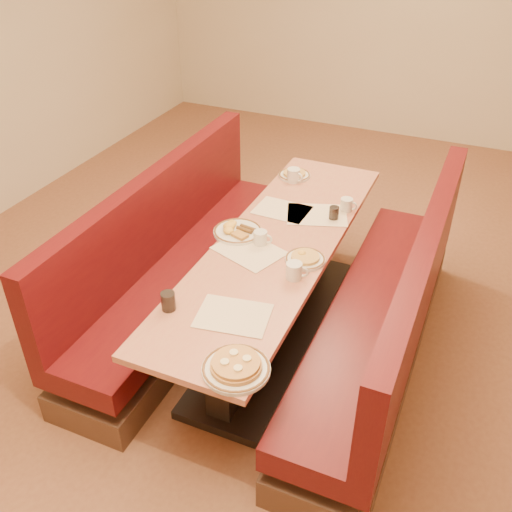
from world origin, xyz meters
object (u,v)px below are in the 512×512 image
at_px(booth_left, 179,267).
at_px(coffee_mug_a, 295,271).
at_px(coffee_mug_d, 294,175).
at_px(soda_tumbler_near, 168,301).
at_px(eggs_plate, 237,231).
at_px(pancake_plate, 236,367).
at_px(coffee_mug_b, 261,238).
at_px(coffee_mug_c, 347,204).
at_px(booth_right, 386,321).
at_px(soda_tumbler_mid, 334,213).
at_px(diner_table, 276,291).

height_order(booth_left, coffee_mug_a, booth_left).
relative_size(coffee_mug_d, soda_tumbler_near, 1.26).
bearing_deg(eggs_plate, soda_tumbler_near, -90.37).
height_order(pancake_plate, coffee_mug_a, coffee_mug_a).
distance_m(pancake_plate, coffee_mug_b, 1.09).
height_order(pancake_plate, coffee_mug_c, coffee_mug_c).
xyz_separation_m(coffee_mug_a, coffee_mug_d, (-0.43, 1.15, 0.00)).
height_order(booth_right, coffee_mug_a, booth_right).
distance_m(coffee_mug_b, soda_tumbler_near, 0.80).
relative_size(booth_left, coffee_mug_b, 20.84).
bearing_deg(soda_tumbler_mid, diner_table, -119.32).
bearing_deg(eggs_plate, booth_right, -0.06).
height_order(booth_right, coffee_mug_b, booth_right).
bearing_deg(coffee_mug_a, coffee_mug_b, 132.25).
distance_m(diner_table, coffee_mug_a, 0.57).
bearing_deg(booth_right, soda_tumbler_mid, 139.59).
bearing_deg(pancake_plate, coffee_mug_b, 107.08).
distance_m(coffee_mug_b, coffee_mug_c, 0.73).
xyz_separation_m(coffee_mug_b, soda_tumbler_mid, (0.32, 0.48, -0.00)).
relative_size(pancake_plate, coffee_mug_a, 2.45).
xyz_separation_m(diner_table, booth_left, (-0.73, 0.00, -0.01)).
bearing_deg(eggs_plate, booth_left, -179.87).
bearing_deg(eggs_plate, coffee_mug_d, 84.88).
height_order(pancake_plate, coffee_mug_b, coffee_mug_b).
xyz_separation_m(eggs_plate, soda_tumbler_mid, (0.51, 0.42, 0.03)).
xyz_separation_m(diner_table, eggs_plate, (-0.27, 0.00, 0.39)).
height_order(diner_table, eggs_plate, eggs_plate).
bearing_deg(coffee_mug_a, pancake_plate, -98.69).
height_order(coffee_mug_b, coffee_mug_c, coffee_mug_b).
xyz_separation_m(diner_table, soda_tumbler_mid, (0.24, 0.42, 0.42)).
height_order(coffee_mug_a, soda_tumbler_near, soda_tumbler_near).
bearing_deg(coffee_mug_c, booth_left, -149.67).
bearing_deg(eggs_plate, coffee_mug_a, -31.50).
height_order(coffee_mug_a, coffee_mug_c, coffee_mug_a).
relative_size(booth_right, coffee_mug_c, 21.29).
bearing_deg(soda_tumbler_mid, coffee_mug_d, 136.41).
relative_size(diner_table, coffee_mug_c, 21.29).
bearing_deg(booth_left, coffee_mug_d, 57.53).
xyz_separation_m(diner_table, booth_right, (0.73, 0.00, -0.01)).
distance_m(coffee_mug_c, coffee_mug_d, 0.55).
xyz_separation_m(booth_right, soda_tumbler_mid, (-0.50, 0.42, 0.43)).
bearing_deg(eggs_plate, soda_tumbler_mid, 39.44).
relative_size(diner_table, soda_tumbler_mid, 27.78).
bearing_deg(diner_table, soda_tumbler_mid, 60.68).
bearing_deg(diner_table, pancake_plate, -77.88).
height_order(booth_left, pancake_plate, booth_left).
height_order(booth_right, pancake_plate, booth_right).
bearing_deg(soda_tumbler_mid, booth_left, -156.48).
height_order(pancake_plate, soda_tumbler_mid, soda_tumbler_mid).
height_order(booth_left, eggs_plate, booth_left).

